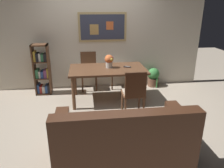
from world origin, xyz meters
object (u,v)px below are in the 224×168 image
Objects in this scene: dining_table at (108,72)px; tv_remote at (127,67)px; dining_chair_near_right at (134,90)px; bookshelf at (42,71)px; potted_ivy at (153,77)px; leather_couch at (123,139)px; flower_vase at (109,61)px; dining_chair_far_right at (118,66)px; dining_chair_far_left at (89,67)px.

tv_remote is at bearing 2.22° from dining_table.
dining_table is at bearing 115.29° from dining_chair_near_right.
bookshelf is at bearing 143.08° from dining_chair_near_right.
dining_chair_near_right reaches higher than potted_ivy.
leather_couch is 2.10m from flower_vase.
dining_chair_far_right is 1.82m from bookshelf.
bookshelf reaches higher than dining_chair_near_right.
dining_table is 2.95× the size of potted_ivy.
potted_ivy is 3.38× the size of tv_remote.
flower_vase is at bearing -151.53° from potted_ivy.
bookshelf reaches higher than tv_remote.
bookshelf is 1.97m from tv_remote.
tv_remote is (0.03, 0.85, 0.20)m from dining_chair_near_right.
tv_remote is at bearing 87.65° from dining_chair_near_right.
dining_chair_near_right is 1.79m from potted_ivy.
potted_ivy is at bearing 60.67° from dining_chair_near_right.
dining_table is 0.44m from tv_remote.
dining_chair_far_right is at bearing 96.11° from tv_remote.
potted_ivy is 1.19m from tv_remote.
dining_chair_near_right is at bearing -36.92° from bookshelf.
flower_vase is at bearing 51.44° from dining_table.
dining_chair_far_left is 0.51× the size of leather_couch.
dining_chair_near_right is at bearing -67.98° from flower_vase.
bookshelf is (-1.85, 1.39, 0.01)m from dining_chair_near_right.
dining_chair_near_right is at bearing -88.20° from dining_chair_far_right.
dining_chair_far_right is 2.84m from leather_couch.
flower_vase is (0.05, 2.02, 0.57)m from leather_couch.
bookshelf is 2.74m from potted_ivy.
dining_chair_far_right is 0.73m from dining_chair_far_left.
dining_chair_near_right is at bearing -64.38° from dining_chair_far_left.
dining_chair_far_left is 1.10m from bookshelf.
flower_vase reaches higher than dining_chair_far_left.
dining_chair_near_right is (0.05, -1.66, 0.00)m from dining_chair_far_right.
dining_chair_near_right is 1.23m from leather_couch.
dining_table reaches higher than potted_ivy.
dining_chair_far_right is 1.00× the size of dining_chair_far_left.
leather_couch reaches higher than dining_table.
dining_chair_far_right is 1.00× the size of dining_chair_near_right.
potted_ivy is at bearing 39.82° from tv_remote.
dining_chair_near_right is 2.32m from bookshelf.
dining_chair_far_left is 1.14m from tv_remote.
dining_chair_near_right reaches higher than dining_table.
leather_couch is 2.97m from potted_ivy.
bookshelf reaches higher than dining_table.
dining_chair_near_right is 1.67× the size of potted_ivy.
dining_table is 1.77× the size of dining_chair_near_right.
dining_chair_far_left is at bearing 115.96° from dining_table.
dining_chair_far_right is at bearing 67.72° from dining_table.
dining_table is 1.37× the size of bookshelf.
leather_couch is at bearing -91.38° from flower_vase.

